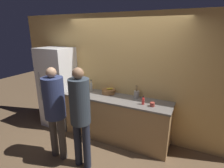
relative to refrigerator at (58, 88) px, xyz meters
The scene contains 12 objects.
ground_plane 1.82m from the refrigerator, 11.95° to the right, with size 14.00×14.00×0.00m, color brown.
wall_back 1.60m from the refrigerator, 12.46° to the left, with size 5.20×0.06×2.60m.
counter 1.59m from the refrigerator, ahead, with size 2.24×0.64×0.94m.
refrigerator is the anchor object (origin of this frame).
person_left 1.26m from the refrigerator, 50.08° to the right, with size 0.36×0.36×1.69m.
person_center 1.65m from the refrigerator, 35.75° to the right, with size 0.32×0.32×1.74m.
fruit_bowl 1.28m from the refrigerator, ahead, with size 0.29×0.29×0.13m.
utensil_crock 1.90m from the refrigerator, ahead, with size 0.11×0.11×0.26m.
bottle_red 2.11m from the refrigerator, ahead, with size 0.05×0.05×0.17m.
bottle_clear 0.83m from the refrigerator, 15.33° to the left, with size 0.05×0.05×0.24m.
bottle_green 0.74m from the refrigerator, 10.29° to the left, with size 0.06×0.06×0.23m.
cup_red 2.28m from the refrigerator, ahead, with size 0.09×0.09×0.08m.
Camera 1 is at (1.37, -2.68, 2.26)m, focal length 28.00 mm.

